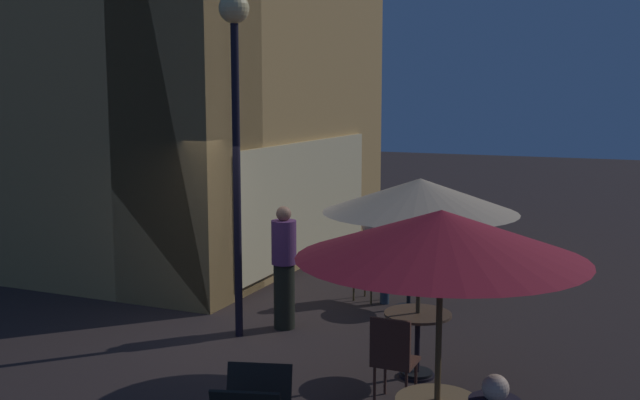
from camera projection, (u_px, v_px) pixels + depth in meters
The scene contains 11 objects.
ground_plane at pixel (234, 340), 9.64m from camera, with size 60.00×60.00×0.00m, color #2F2624.
cafe_building at pixel (156, 37), 13.16m from camera, with size 7.57×8.07×8.29m.
street_lamp_near_corner at pixel (235, 83), 9.33m from camera, with size 0.38×0.38×4.40m.
cafe_table_0 at pixel (418, 330), 8.33m from camera, with size 0.75×0.75×0.74m.
cafe_table_2 at pixel (409, 273), 10.98m from camera, with size 0.77×0.77×0.72m.
patio_umbrella_0 at pixel (420, 197), 8.11m from camera, with size 2.14×2.14×2.25m.
patio_umbrella_1 at pixel (441, 236), 5.82m from camera, with size 2.30×2.30×2.27m.
cafe_chair_0 at pixel (393, 354), 7.52m from camera, with size 0.42×0.42×0.95m.
cafe_chair_2 at pixel (363, 265), 11.45m from camera, with size 0.48×0.48×0.91m.
patron_seated_1 at pixel (371, 255), 11.34m from camera, with size 0.41×0.53×1.26m.
patron_standing_2 at pixel (284, 267), 10.01m from camera, with size 0.34×0.34×1.68m.
Camera 1 is at (-8.07, -4.70, 3.18)m, focal length 41.81 mm.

